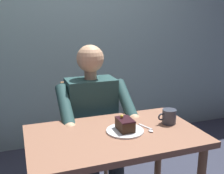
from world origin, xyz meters
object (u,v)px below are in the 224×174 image
Objects in this scene: cake_slice at (125,124)px; seated_person at (94,124)px; dining_table at (115,150)px; chair at (89,132)px; coffee_cup at (169,116)px; dessert_spoon at (148,129)px.

seated_person is at bearing -81.40° from cake_slice.
chair is (0.00, -0.60, -0.14)m from dining_table.
dessert_spoon is at bearing 14.99° from coffee_cup.
cake_slice is at bearing 98.60° from seated_person.
seated_person is at bearing 90.00° from chair.
dining_table is at bearing 90.00° from seated_person.
seated_person is at bearing -65.48° from dessert_spoon.
dessert_spoon is at bearing 173.76° from dining_table.
dining_table is 0.83× the size of seated_person.
coffee_cup is at bearing -176.61° from cake_slice.
chair reaches higher than dessert_spoon.
dining_table is 0.40m from coffee_cup.
dessert_spoon is at bearing 108.19° from chair.
seated_person is 9.67× the size of cake_slice.
coffee_cup is at bearing -165.01° from dessert_spoon.
chair is 7.27× the size of coffee_cup.
chair is at bearing -57.37° from coffee_cup.
chair is 0.70m from dessert_spoon.
dessert_spoon is (-0.21, 0.02, 0.11)m from dining_table.
coffee_cup is at bearing 122.63° from chair.
coffee_cup reaches higher than dessert_spoon.
dessert_spoon is (0.17, 0.04, -0.04)m from coffee_cup.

